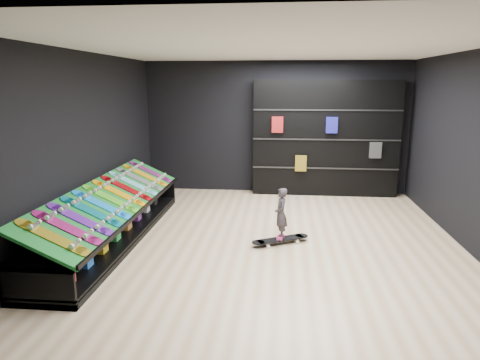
# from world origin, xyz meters

# --- Properties ---
(floor) EXTENTS (6.00, 7.00, 0.01)m
(floor) POSITION_xyz_m (0.00, 0.00, 0.00)
(floor) COLOR beige
(floor) RESTS_ON ground
(ceiling) EXTENTS (6.00, 7.00, 0.01)m
(ceiling) POSITION_xyz_m (0.00, 0.00, 3.00)
(ceiling) COLOR white
(ceiling) RESTS_ON ground
(wall_back) EXTENTS (6.00, 0.02, 3.00)m
(wall_back) POSITION_xyz_m (0.00, 3.50, 1.50)
(wall_back) COLOR black
(wall_back) RESTS_ON ground
(wall_front) EXTENTS (6.00, 0.02, 3.00)m
(wall_front) POSITION_xyz_m (0.00, -3.50, 1.50)
(wall_front) COLOR black
(wall_front) RESTS_ON ground
(wall_left) EXTENTS (0.02, 7.00, 3.00)m
(wall_left) POSITION_xyz_m (-3.00, 0.00, 1.50)
(wall_left) COLOR black
(wall_left) RESTS_ON ground
(wall_right) EXTENTS (0.02, 7.00, 3.00)m
(wall_right) POSITION_xyz_m (3.00, 0.00, 1.50)
(wall_right) COLOR black
(wall_right) RESTS_ON ground
(display_rack) EXTENTS (0.90, 4.50, 0.50)m
(display_rack) POSITION_xyz_m (-2.55, 0.00, 0.25)
(display_rack) COLOR black
(display_rack) RESTS_ON ground
(turf_ramp) EXTENTS (0.92, 4.50, 0.46)m
(turf_ramp) POSITION_xyz_m (-2.50, 0.00, 0.71)
(turf_ramp) COLOR #0E5B1C
(turf_ramp) RESTS_ON display_rack
(back_shelving) EXTENTS (3.22, 0.38, 2.57)m
(back_shelving) POSITION_xyz_m (1.12, 3.32, 1.29)
(back_shelving) COLOR black
(back_shelving) RESTS_ON ground
(floor_skateboard) EXTENTS (0.97, 0.66, 0.09)m
(floor_skateboard) POSITION_xyz_m (0.16, 0.07, 0.04)
(floor_skateboard) COLOR black
(floor_skateboard) RESTS_ON ground
(child) EXTENTS (0.16, 0.20, 0.50)m
(child) POSITION_xyz_m (0.16, 0.07, 0.34)
(child) COLOR black
(child) RESTS_ON floor_skateboard
(display_board_0) EXTENTS (0.93, 0.22, 0.50)m
(display_board_0) POSITION_xyz_m (-2.49, -1.90, 0.74)
(display_board_0) COLOR yellow
(display_board_0) RESTS_ON turf_ramp
(display_board_1) EXTENTS (0.93, 0.22, 0.50)m
(display_board_1) POSITION_xyz_m (-2.49, -1.55, 0.74)
(display_board_1) COLOR #E5198C
(display_board_1) RESTS_ON turf_ramp
(display_board_2) EXTENTS (0.93, 0.22, 0.50)m
(display_board_2) POSITION_xyz_m (-2.49, -1.21, 0.74)
(display_board_2) COLOR purple
(display_board_2) RESTS_ON turf_ramp
(display_board_3) EXTENTS (0.93, 0.22, 0.50)m
(display_board_3) POSITION_xyz_m (-2.49, -0.86, 0.74)
(display_board_3) COLOR #0C8C99
(display_board_3) RESTS_ON turf_ramp
(display_board_4) EXTENTS (0.93, 0.22, 0.50)m
(display_board_4) POSITION_xyz_m (-2.49, -0.52, 0.74)
(display_board_4) COLOR blue
(display_board_4) RESTS_ON turf_ramp
(display_board_5) EXTENTS (0.93, 0.22, 0.50)m
(display_board_5) POSITION_xyz_m (-2.49, -0.17, 0.74)
(display_board_5) COLOR green
(display_board_5) RESTS_ON turf_ramp
(display_board_6) EXTENTS (0.93, 0.22, 0.50)m
(display_board_6) POSITION_xyz_m (-2.49, 0.17, 0.74)
(display_board_6) COLOR yellow
(display_board_6) RESTS_ON turf_ramp
(display_board_7) EXTENTS (0.93, 0.22, 0.50)m
(display_board_7) POSITION_xyz_m (-2.49, 0.52, 0.74)
(display_board_7) COLOR red
(display_board_7) RESTS_ON turf_ramp
(display_board_8) EXTENTS (0.93, 0.22, 0.50)m
(display_board_8) POSITION_xyz_m (-2.49, 0.86, 0.74)
(display_board_8) COLOR #0CB2E5
(display_board_8) RESTS_ON turf_ramp
(display_board_9) EXTENTS (0.93, 0.22, 0.50)m
(display_board_9) POSITION_xyz_m (-2.49, 1.21, 0.74)
(display_board_9) COLOR black
(display_board_9) RESTS_ON turf_ramp
(display_board_10) EXTENTS (0.93, 0.22, 0.50)m
(display_board_10) POSITION_xyz_m (-2.49, 1.55, 0.74)
(display_board_10) COLOR orange
(display_board_10) RESTS_ON turf_ramp
(display_board_11) EXTENTS (0.93, 0.22, 0.50)m
(display_board_11) POSITION_xyz_m (-2.49, 1.90, 0.74)
(display_board_11) COLOR #2626BF
(display_board_11) RESTS_ON turf_ramp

